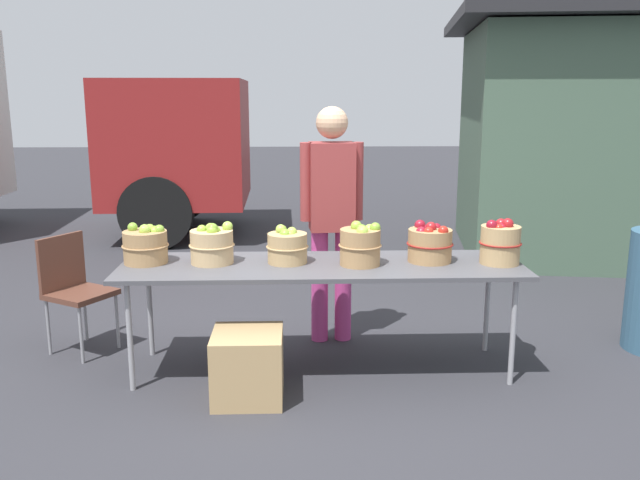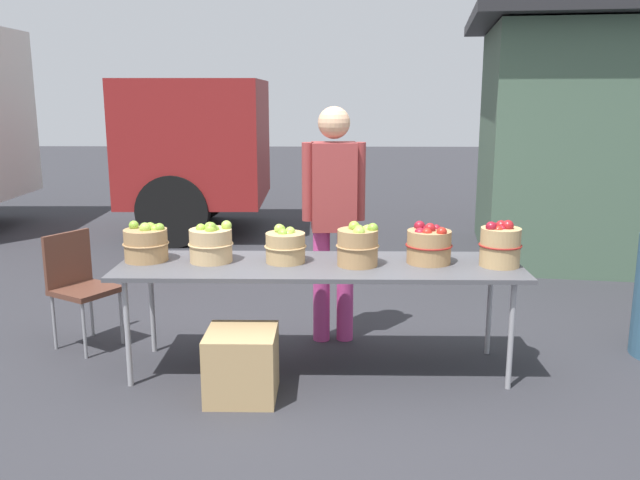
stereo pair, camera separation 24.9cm
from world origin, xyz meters
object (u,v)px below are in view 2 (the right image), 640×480
(apple_basket_red_1, at_px, (500,245))
(apple_basket_green_0, at_px, (146,243))
(folding_chair, at_px, (79,280))
(market_table, at_px, (319,269))
(produce_crate, at_px, (242,364))
(apple_basket_green_1, at_px, (211,244))
(apple_basket_green_3, at_px, (358,246))
(apple_basket_red_0, at_px, (429,245))
(apple_basket_green_2, at_px, (285,245))
(vendor_adult, at_px, (334,206))

(apple_basket_red_1, bearing_deg, apple_basket_green_0, 177.57)
(apple_basket_red_1, height_order, folding_chair, apple_basket_red_1)
(market_table, distance_m, produce_crate, 0.82)
(market_table, height_order, apple_basket_green_1, apple_basket_green_1)
(produce_crate, bearing_deg, market_table, 43.34)
(apple_basket_green_3, xyz_separation_m, apple_basket_red_0, (0.48, 0.08, -0.01))
(apple_basket_green_2, bearing_deg, apple_basket_green_3, -9.09)
(apple_basket_green_1, distance_m, apple_basket_red_0, 1.47)
(apple_basket_green_2, relative_size, apple_basket_red_0, 0.91)
(apple_basket_green_2, bearing_deg, apple_basket_red_0, -0.01)
(apple_basket_red_1, bearing_deg, apple_basket_green_3, -179.71)
(apple_basket_red_0, relative_size, apple_basket_red_1, 1.01)
(apple_basket_green_2, bearing_deg, apple_basket_green_1, 179.42)
(market_table, bearing_deg, apple_basket_green_1, 175.77)
(apple_basket_green_0, bearing_deg, apple_basket_green_3, -4.20)
(vendor_adult, bearing_deg, apple_basket_green_3, 100.69)
(apple_basket_green_1, height_order, produce_crate, apple_basket_green_1)
(vendor_adult, bearing_deg, market_table, 75.95)
(apple_basket_red_1, relative_size, folding_chair, 0.36)
(apple_basket_red_1, relative_size, produce_crate, 0.72)
(apple_basket_green_1, xyz_separation_m, produce_crate, (0.26, -0.50, -0.66))
(apple_basket_green_3, bearing_deg, apple_basket_green_2, 170.91)
(apple_basket_green_2, distance_m, folding_chair, 1.66)
(apple_basket_green_3, distance_m, apple_basket_red_1, 0.94)
(vendor_adult, relative_size, folding_chair, 2.07)
(apple_basket_green_1, relative_size, vendor_adult, 0.17)
(vendor_adult, height_order, produce_crate, vendor_adult)
(apple_basket_green_1, xyz_separation_m, apple_basket_green_3, (0.99, -0.08, 0.01))
(apple_basket_red_1, bearing_deg, market_table, 178.84)
(apple_basket_red_1, xyz_separation_m, folding_chair, (-3.00, 0.45, -0.38))
(apple_basket_green_1, distance_m, apple_basket_red_1, 1.93)
(apple_basket_green_0, distance_m, apple_basket_green_1, 0.45)
(apple_basket_red_0, relative_size, produce_crate, 0.73)
(apple_basket_red_0, distance_m, produce_crate, 1.47)
(market_table, distance_m, apple_basket_green_0, 1.20)
(folding_chair, relative_size, produce_crate, 1.99)
(market_table, relative_size, vendor_adult, 1.52)
(apple_basket_green_1, distance_m, apple_basket_green_3, 1.00)
(apple_basket_green_2, height_order, produce_crate, apple_basket_green_2)
(market_table, distance_m, apple_basket_green_1, 0.75)
(produce_crate, bearing_deg, apple_basket_green_0, 143.36)
(apple_basket_green_0, height_order, apple_basket_red_1, apple_basket_red_1)
(produce_crate, bearing_deg, apple_basket_red_1, 14.25)
(folding_chair, xyz_separation_m, produce_crate, (1.33, -0.87, -0.29))
(apple_basket_green_1, height_order, vendor_adult, vendor_adult)
(apple_basket_green_0, relative_size, apple_basket_green_2, 1.09)
(apple_basket_green_3, height_order, apple_basket_red_1, apple_basket_red_1)
(apple_basket_green_0, relative_size, apple_basket_green_3, 1.06)
(apple_basket_green_3, distance_m, folding_chair, 2.15)
(apple_basket_red_0, bearing_deg, folding_chair, 171.61)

